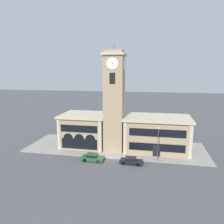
% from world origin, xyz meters
% --- Properties ---
extents(ground_plane, '(300.00, 300.00, 0.00)m').
position_xyz_m(ground_plane, '(0.00, 0.00, 0.00)').
color(ground_plane, '#4C4C51').
extents(sidewalk_kerb, '(40.39, 13.62, 0.15)m').
position_xyz_m(sidewalk_kerb, '(0.00, 6.81, 0.07)').
color(sidewalk_kerb, gray).
rests_on(sidewalk_kerb, ground_plane).
extents(clock_tower, '(4.78, 4.78, 22.87)m').
position_xyz_m(clock_tower, '(0.00, 4.96, 10.90)').
color(clock_tower, tan).
rests_on(clock_tower, ground_plane).
extents(town_hall_left_wing, '(10.84, 9.39, 7.57)m').
position_xyz_m(town_hall_left_wing, '(-7.41, 7.24, 3.81)').
color(town_hall_left_wing, tan).
rests_on(town_hall_left_wing, ground_plane).
extents(town_hall_right_wing, '(14.55, 9.39, 7.56)m').
position_xyz_m(town_hall_right_wing, '(9.27, 7.25, 3.81)').
color(town_hall_right_wing, tan).
rests_on(town_hall_right_wing, ground_plane).
extents(parked_car_near, '(4.50, 2.09, 1.44)m').
position_xyz_m(parked_car_near, '(-3.09, -1.58, 0.75)').
color(parked_car_near, '#285633').
rests_on(parked_car_near, ground_plane).
extents(parked_car_mid, '(4.40, 2.00, 1.29)m').
position_xyz_m(parked_car_mid, '(4.52, -1.59, 0.68)').
color(parked_car_mid, black).
rests_on(parked_car_mid, ground_plane).
extents(street_lamp, '(0.36, 0.36, 6.73)m').
position_xyz_m(street_lamp, '(9.48, 0.58, 4.47)').
color(street_lamp, '#4C4C51').
rests_on(street_lamp, sidewalk_kerb).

